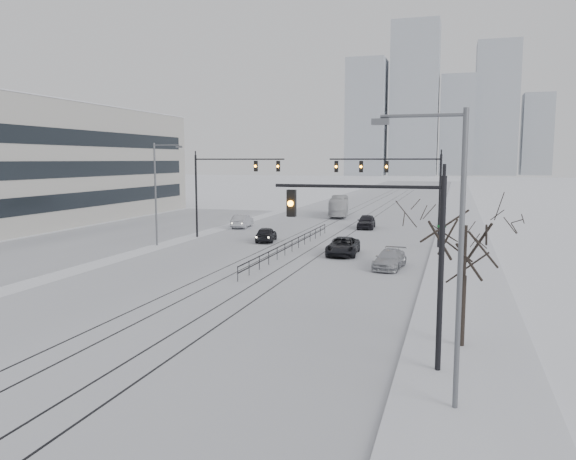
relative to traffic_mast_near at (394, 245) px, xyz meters
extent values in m
plane|color=white|center=(-10.79, -6.00, -4.56)|extent=(500.00, 500.00, 0.00)
cube|color=silver|center=(-10.79, 54.00, -4.55)|extent=(22.00, 260.00, 0.02)
cube|color=silver|center=(2.71, 54.00, -4.48)|extent=(5.00, 260.00, 0.16)
cube|color=gray|center=(0.26, 54.00, -4.50)|extent=(0.10, 260.00, 0.12)
cube|color=silver|center=(-30.79, 29.00, -4.55)|extent=(14.00, 60.00, 0.03)
cube|color=black|center=(-13.39, 34.00, -4.54)|extent=(0.10, 180.00, 0.01)
cube|color=black|center=(-11.99, 34.00, -4.54)|extent=(0.10, 180.00, 0.01)
cube|color=black|center=(-9.59, 34.00, -4.54)|extent=(0.10, 180.00, 0.01)
cube|color=black|center=(-8.19, 34.00, -4.54)|extent=(0.10, 180.00, 0.01)
cube|color=black|center=(-38.77, 29.00, 2.44)|extent=(0.08, 58.00, 12.00)
cube|color=#9EA4AD|center=(-40.79, 254.00, 22.94)|extent=(18.00, 18.00, 55.00)
cube|color=#9EA4AD|center=(-18.79, 262.00, 31.44)|extent=(22.00, 22.00, 72.00)
cube|color=#9EA4AD|center=(1.21, 270.00, 19.44)|extent=(16.00, 16.00, 48.00)
cube|color=#9EA4AD|center=(19.21, 278.00, 27.44)|extent=(20.00, 20.00, 64.00)
cube|color=#9EA4AD|center=(39.21, 286.00, 15.44)|extent=(14.00, 14.00, 40.00)
cylinder|color=black|center=(1.61, 0.00, -1.06)|extent=(0.20, 0.20, 7.00)
cylinder|color=black|center=(-1.39, 0.00, 2.04)|extent=(6.00, 0.12, 0.12)
cube|color=black|center=(-3.79, 0.00, 1.39)|extent=(0.32, 0.24, 1.00)
sphere|color=orange|center=(-3.79, -0.14, 1.39)|extent=(0.22, 0.22, 0.22)
cylinder|color=black|center=(0.71, 29.00, -0.56)|extent=(0.20, 0.20, 8.00)
cylinder|color=black|center=(-4.04, 29.00, 3.04)|extent=(9.50, 0.12, 0.12)
cube|color=black|center=(-8.19, 29.00, 2.39)|extent=(0.32, 0.24, 1.00)
sphere|color=orange|center=(-8.19, 28.86, 2.39)|extent=(0.22, 0.22, 0.22)
cube|color=black|center=(-5.99, 29.00, 2.39)|extent=(0.32, 0.24, 1.00)
sphere|color=orange|center=(-5.99, 28.86, 2.39)|extent=(0.22, 0.22, 0.22)
cube|color=black|center=(-3.79, 29.00, 2.39)|extent=(0.32, 0.24, 1.00)
sphere|color=orange|center=(-3.79, 28.86, 2.39)|extent=(0.22, 0.22, 0.22)
cylinder|color=black|center=(-22.29, 30.00, -0.56)|extent=(0.20, 0.20, 8.00)
cylinder|color=black|center=(-17.79, 30.00, 3.04)|extent=(9.00, 0.12, 0.12)
cube|color=black|center=(-13.89, 30.00, 2.39)|extent=(0.32, 0.24, 1.00)
sphere|color=orange|center=(-13.89, 29.86, 2.39)|extent=(0.22, 0.22, 0.22)
cube|color=black|center=(-16.09, 30.00, 2.39)|extent=(0.32, 0.24, 1.00)
sphere|color=orange|center=(-16.09, 29.86, 2.39)|extent=(0.22, 0.22, 0.22)
cylinder|color=#595B60|center=(2.21, -3.00, -0.06)|extent=(0.16, 0.16, 9.00)
cylinder|color=#595B60|center=(1.01, -3.00, 4.24)|extent=(2.40, 0.10, 0.10)
cube|color=#595B60|center=(-0.19, -3.00, 4.09)|extent=(0.50, 0.25, 0.18)
cylinder|color=#595B60|center=(-23.29, 24.00, -0.06)|extent=(0.16, 0.16, 9.00)
cylinder|color=#595B60|center=(-22.09, 24.00, 4.24)|extent=(2.40, 0.10, 0.10)
cube|color=#595B60|center=(-20.89, 24.00, 4.09)|extent=(0.50, 0.25, 0.18)
cylinder|color=black|center=(2.41, 3.00, -3.06)|extent=(0.26, 0.26, 3.00)
cylinder|color=black|center=(2.41, 3.00, -0.81)|extent=(0.18, 0.18, 2.50)
cube|color=black|center=(-10.79, 24.00, -3.61)|extent=(0.06, 24.00, 0.06)
cube|color=black|center=(-10.79, 24.00, -4.01)|extent=(0.06, 24.00, 0.06)
cylinder|color=#595B60|center=(1.01, 26.00, -3.36)|extent=(0.06, 0.06, 2.40)
cube|color=#0C4C19|center=(1.01, 26.00, -2.26)|extent=(0.70, 0.04, 0.18)
imported|color=black|center=(-14.71, 28.86, -3.87)|extent=(2.29, 4.26, 1.38)
imported|color=#ACADB4|center=(-20.79, 38.34, -3.83)|extent=(1.99, 4.56, 1.46)
imported|color=black|center=(-6.47, 23.71, -3.87)|extent=(2.60, 5.13, 1.39)
imported|color=#AAACB2|center=(-2.26, 19.13, -3.92)|extent=(2.21, 4.57, 1.28)
imported|color=black|center=(-7.37, 41.52, -3.80)|extent=(2.08, 4.60, 1.53)
imported|color=silver|center=(-12.99, 53.95, -3.22)|extent=(3.75, 9.87, 2.69)
camera|label=1|loc=(2.03, -19.80, 2.98)|focal=35.00mm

